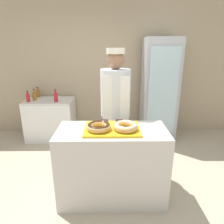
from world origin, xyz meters
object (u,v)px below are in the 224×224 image
object	(u,v)px
bottle_red_b	(56,97)
donut_chocolate_glaze	(99,126)
serving_tray	(112,129)
baker_person	(115,110)
beverage_fridge	(159,91)
bottle_amber	(34,96)
bottle_amber_b	(38,93)
bottle_red	(28,98)
chest_freezer	(51,119)
brownie_back_right	(119,122)
brownie_back_left	(104,122)
donut_light_glaze	(126,126)

from	to	relation	value
bottle_red_b	donut_chocolate_glaze	bearing A→B (deg)	-61.48
serving_tray	baker_person	world-z (taller)	baker_person
beverage_fridge	bottle_amber	bearing A→B (deg)	-179.24
bottle_amber_b	bottle_red_b	xyz separation A→B (m)	(0.47, -0.39, 0.01)
baker_person	donut_chocolate_glaze	bearing A→B (deg)	-106.47
beverage_fridge	bottle_amber_b	world-z (taller)	beverage_fridge
baker_person	bottle_red_b	world-z (taller)	baker_person
serving_tray	bottle_amber_b	xyz separation A→B (m)	(-1.52, 1.99, -0.03)
bottle_red	bottle_amber_b	size ratio (longest dim) A/B	1.00
chest_freezer	donut_chocolate_glaze	bearing A→B (deg)	-59.17
bottle_red_b	serving_tray	bearing A→B (deg)	-56.82
bottle_amber_b	brownie_back_right	bearing A→B (deg)	-48.71
serving_tray	baker_person	size ratio (longest dim) A/B	0.35
bottle_red	donut_chocolate_glaze	bearing A→B (deg)	-49.37
chest_freezer	bottle_amber_b	size ratio (longest dim) A/B	4.41
chest_freezer	bottle_red_b	xyz separation A→B (m)	(0.18, -0.15, 0.49)
serving_tray	brownie_back_left	size ratio (longest dim) A/B	6.96
beverage_fridge	baker_person	bearing A→B (deg)	-128.49
donut_chocolate_glaze	chest_freezer	xyz separation A→B (m)	(-1.08, 1.81, -0.56)
beverage_fridge	donut_chocolate_glaze	bearing A→B (deg)	-121.18
beverage_fridge	bottle_red	xyz separation A→B (m)	(-2.52, -0.13, -0.10)
donut_chocolate_glaze	bottle_amber	bearing A→B (deg)	127.28
serving_tray	beverage_fridge	distance (m)	1.99
serving_tray	bottle_red	distance (m)	2.26
chest_freezer	bottle_amber_b	xyz separation A→B (m)	(-0.29, 0.24, 0.48)
bottle_amber	bottle_red_b	xyz separation A→B (m)	(0.45, -0.11, 0.01)
serving_tray	chest_freezer	distance (m)	2.20
serving_tray	bottle_red_b	xyz separation A→B (m)	(-1.05, 1.60, -0.01)
serving_tray	brownie_back_left	bearing A→B (deg)	120.16
bottle_amber_b	bottle_red_b	world-z (taller)	bottle_red_b
donut_light_glaze	bottle_red	size ratio (longest dim) A/B	1.31
bottle_red	baker_person	bearing A→B (deg)	-31.05
donut_light_glaze	bottle_red_b	size ratio (longest dim) A/B	1.12
brownie_back_left	beverage_fridge	size ratio (longest dim) A/B	0.05
brownie_back_right	chest_freezer	size ratio (longest dim) A/B	0.10
brownie_back_right	bottle_red	bearing A→B (deg)	138.84
bottle_amber	bottle_amber_b	bearing A→B (deg)	95.33
bottle_red	bottle_red_b	xyz separation A→B (m)	(0.53, -0.01, 0.01)
brownie_back_right	bottle_red_b	bearing A→B (deg)	128.18
baker_person	bottle_red	bearing A→B (deg)	148.95
brownie_back_right	baker_person	world-z (taller)	baker_person
beverage_fridge	chest_freezer	size ratio (longest dim) A/B	2.14
beverage_fridge	bottle_red_b	bearing A→B (deg)	-175.86
serving_tray	bottle_amber_b	bearing A→B (deg)	127.39
donut_light_glaze	bottle_amber_b	world-z (taller)	bottle_amber_b
brownie_back_left	bottle_red	bearing A→B (deg)	135.58
donut_chocolate_glaze	bottle_red	bearing A→B (deg)	130.63
brownie_back_right	chest_freezer	xyz separation A→B (m)	(-1.32, 1.60, -0.54)
bottle_amber	bottle_amber_b	distance (m)	0.28
serving_tray	donut_chocolate_glaze	bearing A→B (deg)	-159.81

